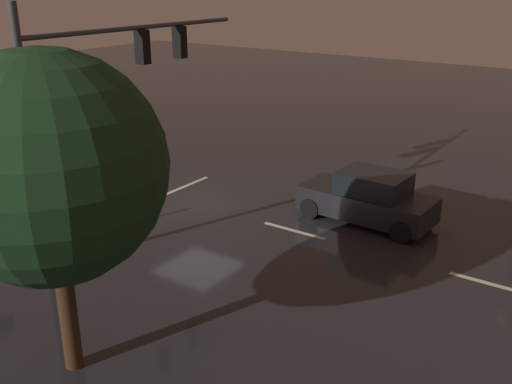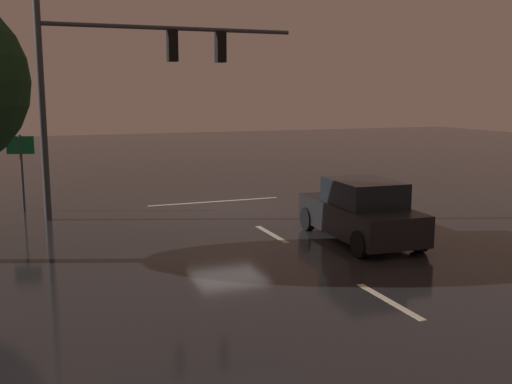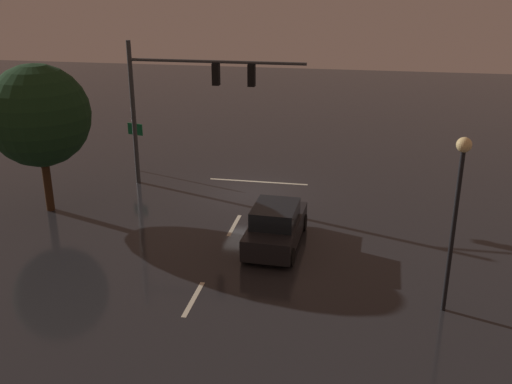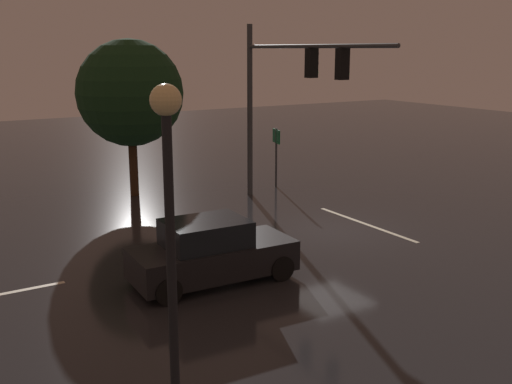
{
  "view_description": "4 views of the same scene",
  "coord_description": "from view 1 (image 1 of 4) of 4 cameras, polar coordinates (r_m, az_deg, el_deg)",
  "views": [
    {
      "loc": [
        14.57,
        12.64,
        7.53
      ],
      "look_at": [
        0.24,
        2.71,
        1.1
      ],
      "focal_mm": 41.25,
      "sensor_mm": 36.0,
      "label": 1
    },
    {
      "loc": [
        6.43,
        19.54,
        4.02
      ],
      "look_at": [
        -0.03,
        2.66,
        1.02
      ],
      "focal_mm": 42.14,
      "sensor_mm": 36.0,
      "label": 2
    },
    {
      "loc": [
        -5.0,
        25.74,
        9.79
      ],
      "look_at": [
        -1.08,
        4.82,
        1.86
      ],
      "focal_mm": 40.91,
      "sensor_mm": 36.0,
      "label": 3
    },
    {
      "loc": [
        -15.47,
        12.43,
        6.0
      ],
      "look_at": [
        0.74,
        2.51,
        1.51
      ],
      "focal_mm": 42.53,
      "sensor_mm": 36.0,
      "label": 4
    }
  ],
  "objects": [
    {
      "name": "stop_bar",
      "position": [
        21.7,
        -8.95,
        -0.31
      ],
      "size": [
        5.0,
        0.16,
        0.01
      ],
      "primitive_type": "cube",
      "color": "beige",
      "rests_on": "ground_plane"
    },
    {
      "name": "lane_dash_mid",
      "position": [
        16.61,
        21.9,
        -8.29
      ],
      "size": [
        0.16,
        2.2,
        0.01
      ],
      "primitive_type": "cube",
      "rotation": [
        0.0,
        0.0,
        1.57
      ],
      "color": "beige",
      "rests_on": "ground_plane"
    },
    {
      "name": "car_approaching",
      "position": [
        19.23,
        10.81,
        -0.63
      ],
      "size": [
        2.04,
        4.42,
        1.7
      ],
      "color": "black",
      "rests_on": "ground_plane"
    },
    {
      "name": "ground_plane",
      "position": [
        20.71,
        -5.79,
        -1.19
      ],
      "size": [
        80.0,
        80.0,
        0.0
      ],
      "primitive_type": "plane",
      "color": "#232326"
    },
    {
      "name": "traffic_signal_assembly",
      "position": [
        17.46,
        -14.36,
        10.51
      ],
      "size": [
        8.42,
        0.47,
        6.98
      ],
      "color": "#383A3D",
      "rests_on": "ground_plane"
    },
    {
      "name": "tree_right_near",
      "position": [
        11.25,
        -19.37,
        2.16
      ],
      "size": [
        4.33,
        4.33,
        6.44
      ],
      "color": "#382314",
      "rests_on": "ground_plane"
    },
    {
      "name": "lane_dash_far",
      "position": [
        18.54,
        3.72,
        -3.75
      ],
      "size": [
        0.16,
        2.2,
        0.01
      ],
      "primitive_type": "cube",
      "rotation": [
        0.0,
        0.0,
        1.57
      ],
      "color": "beige",
      "rests_on": "ground_plane"
    }
  ]
}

